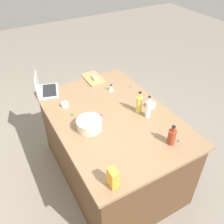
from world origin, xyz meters
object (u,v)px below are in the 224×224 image
object	(u,v)px
ramekin_small	(151,105)
butter_stick_left	(94,78)
mixing_bowl_large	(89,124)
ramekin_medium	(65,105)
candy_bag	(113,178)
bottle_soy	(172,136)
laptop	(45,89)
bottle_vinegar	(148,109)
kitchen_timer	(111,88)
bottle_oil	(139,104)
cutting_board	(93,78)

from	to	relation	value
ramekin_small	butter_stick_left	bearing A→B (deg)	19.48
mixing_bowl_large	ramekin_medium	size ratio (longest dim) A/B	3.12
mixing_bowl_large	candy_bag	xyz separation A→B (m)	(-0.67, 0.12, 0.03)
bottle_soy	butter_stick_left	distance (m)	1.33
laptop	butter_stick_left	distance (m)	0.62
bottle_vinegar	candy_bag	xyz separation A→B (m)	(-0.54, 0.72, -0.01)
ramekin_small	kitchen_timer	bearing A→B (deg)	23.27
laptop	bottle_vinegar	world-z (taller)	bottle_vinegar
bottle_vinegar	bottle_soy	bearing A→B (deg)	173.96
bottle_vinegar	candy_bag	size ratio (longest dim) A/B	1.46
bottle_oil	bottle_soy	bearing A→B (deg)	178.88
laptop	bottle_oil	size ratio (longest dim) A/B	1.47
butter_stick_left	candy_bag	bearing A→B (deg)	158.74
ramekin_medium	kitchen_timer	size ratio (longest dim) A/B	1.04
butter_stick_left	ramekin_small	world-z (taller)	butter_stick_left
bottle_oil	ramekin_medium	size ratio (longest dim) A/B	3.07
ramekin_medium	butter_stick_left	bearing A→B (deg)	-57.74
mixing_bowl_large	bottle_vinegar	size ratio (longest dim) A/B	1.00
bottle_soy	ramekin_small	world-z (taller)	bottle_soy
butter_stick_left	kitchen_timer	world-z (taller)	kitchen_timer
ramekin_medium	bottle_oil	bearing A→B (deg)	-126.68
mixing_bowl_large	bottle_vinegar	xyz separation A→B (m)	(-0.12, -0.59, 0.04)
cutting_board	ramekin_medium	size ratio (longest dim) A/B	4.24
cutting_board	kitchen_timer	world-z (taller)	kitchen_timer
butter_stick_left	bottle_vinegar	bearing A→B (deg)	-170.63
bottle_soy	bottle_oil	size ratio (longest dim) A/B	0.81
bottle_oil	cutting_board	xyz separation A→B (m)	(0.84, 0.12, -0.09)
bottle_vinegar	bottle_oil	xyz separation A→B (m)	(0.11, 0.03, -0.00)
ramekin_small	candy_bag	xyz separation A→B (m)	(-0.66, 0.85, 0.06)
mixing_bowl_large	bottle_soy	xyz separation A→B (m)	(-0.53, -0.55, 0.02)
cutting_board	candy_bag	xyz separation A→B (m)	(-1.49, 0.57, 0.08)
bottle_vinegar	mixing_bowl_large	bearing A→B (deg)	78.23
mixing_bowl_large	candy_bag	bearing A→B (deg)	169.63
kitchen_timer	candy_bag	bearing A→B (deg)	151.20
laptop	butter_stick_left	bearing A→B (deg)	-94.17
cutting_board	bottle_vinegar	bearing A→B (deg)	-171.01
ramekin_small	candy_bag	world-z (taller)	candy_bag
butter_stick_left	ramekin_small	distance (m)	0.85
bottle_oil	candy_bag	bearing A→B (deg)	133.73
laptop	mixing_bowl_large	xyz separation A→B (m)	(-0.83, -0.18, 0.01)
candy_bag	ramekin_small	bearing A→B (deg)	-52.24
bottle_oil	kitchen_timer	size ratio (longest dim) A/B	3.18
cutting_board	ramekin_medium	world-z (taller)	ramekin_medium
bottle_oil	ramekin_medium	world-z (taller)	bottle_oil
ramekin_small	bottle_vinegar	bearing A→B (deg)	130.90
mixing_bowl_large	kitchen_timer	distance (m)	0.71
bottle_soy	bottle_oil	distance (m)	0.52
kitchen_timer	candy_bag	world-z (taller)	candy_bag
mixing_bowl_large	cutting_board	world-z (taller)	mixing_bowl_large
candy_bag	bottle_vinegar	bearing A→B (deg)	-52.85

